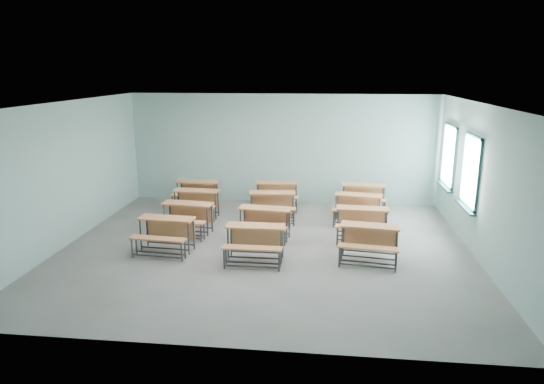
{
  "coord_description": "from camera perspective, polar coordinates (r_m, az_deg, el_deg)",
  "views": [
    {
      "loc": [
        1.29,
        -10.07,
        3.88
      ],
      "look_at": [
        0.01,
        1.2,
        1.0
      ],
      "focal_mm": 32.0,
      "sensor_mm": 36.0,
      "label": 1
    }
  ],
  "objects": [
    {
      "name": "room",
      "position": [
        10.43,
        -0.34,
        1.61
      ],
      "size": [
        9.04,
        8.04,
        3.24
      ],
      "color": "gray",
      "rests_on": "ground"
    },
    {
      "name": "desk_unit_r0c0",
      "position": [
        10.77,
        -12.48,
        -4.37
      ],
      "size": [
        1.27,
        0.91,
        0.75
      ],
      "rotation": [
        0.0,
        0.0,
        -0.08
      ],
      "color": "#C27646",
      "rests_on": "ground"
    },
    {
      "name": "desk_unit_r0c1",
      "position": [
        10.01,
        -2.03,
        -5.46
      ],
      "size": [
        1.21,
        0.81,
        0.75
      ],
      "rotation": [
        0.0,
        0.0,
        -0.0
      ],
      "color": "#C27646",
      "rests_on": "ground"
    },
    {
      "name": "desk_unit_r0c2",
      "position": [
        10.22,
        11.39,
        -5.33
      ],
      "size": [
        1.3,
        0.96,
        0.75
      ],
      "rotation": [
        0.0,
        0.0,
        -0.13
      ],
      "color": "#C27646",
      "rests_on": "ground"
    },
    {
      "name": "desk_unit_r1c0",
      "position": [
        11.83,
        -10.06,
        -2.55
      ],
      "size": [
        1.29,
        0.95,
        0.75
      ],
      "rotation": [
        0.0,
        0.0,
        -0.12
      ],
      "color": "#C27646",
      "rests_on": "ground"
    },
    {
      "name": "desk_unit_r1c1",
      "position": [
        11.25,
        -0.96,
        -3.21
      ],
      "size": [
        1.29,
        0.94,
        0.75
      ],
      "rotation": [
        0.0,
        0.0,
        -0.11
      ],
      "color": "#C27646",
      "rests_on": "ground"
    },
    {
      "name": "desk_unit_r1c2",
      "position": [
        11.43,
        10.55,
        -3.17
      ],
      "size": [
        1.24,
        0.85,
        0.75
      ],
      "rotation": [
        0.0,
        0.0,
        -0.04
      ],
      "color": "#C27646",
      "rests_on": "ground"
    },
    {
      "name": "desk_unit_r2c0",
      "position": [
        13.04,
        -8.98,
        -0.92
      ],
      "size": [
        1.21,
        0.82,
        0.75
      ],
      "rotation": [
        0.0,
        0.0,
        -0.01
      ],
      "color": "#C27646",
      "rests_on": "ground"
    },
    {
      "name": "desk_unit_r2c1",
      "position": [
        12.66,
        0.05,
        -1.21
      ],
      "size": [
        1.28,
        0.92,
        0.75
      ],
      "rotation": [
        0.0,
        0.0,
        0.1
      ],
      "color": "#C27646",
      "rests_on": "ground"
    },
    {
      "name": "desk_unit_r2c2",
      "position": [
        12.63,
        10.06,
        -1.47
      ],
      "size": [
        1.3,
        0.97,
        0.75
      ],
      "rotation": [
        0.0,
        0.0,
        -0.14
      ],
      "color": "#C27646",
      "rests_on": "ground"
    },
    {
      "name": "desk_unit_r3c0",
      "position": [
        14.1,
        -8.89,
        0.23
      ],
      "size": [
        1.24,
        0.87,
        0.75
      ],
      "rotation": [
        0.0,
        0.0,
        -0.05
      ],
      "color": "#C27646",
      "rests_on": "ground"
    },
    {
      "name": "desk_unit_r3c1",
      "position": [
        13.77,
        0.57,
        0.06
      ],
      "size": [
        1.26,
        0.9,
        0.75
      ],
      "rotation": [
        0.0,
        0.0,
        0.08
      ],
      "color": "#C27646",
      "rests_on": "ground"
    },
    {
      "name": "desk_unit_r3c2",
      "position": [
        13.75,
        10.74,
        -0.21
      ],
      "size": [
        1.22,
        0.83,
        0.75
      ],
      "rotation": [
        0.0,
        0.0,
        -0.02
      ],
      "color": "#C27646",
      "rests_on": "ground"
    }
  ]
}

